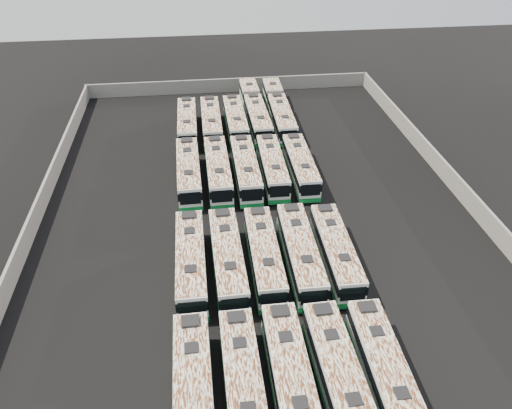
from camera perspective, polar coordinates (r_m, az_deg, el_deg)
name	(u,v)px	position (r m, az deg, el deg)	size (l,w,h in m)	color
ground	(259,223)	(50.89, 0.37, -2.10)	(140.00, 140.00, 0.00)	black
perimeter_wall	(259,214)	(50.25, 0.37, -1.09)	(45.20, 73.20, 2.20)	slate
bus_front_far_left	(194,395)	(34.80, -7.12, -20.75)	(2.61, 11.93, 3.36)	white
bus_front_left	(244,387)	(34.95, -1.41, -20.15)	(2.53, 11.62, 3.27)	white
bus_front_center	(291,382)	(35.23, 4.07, -19.54)	(2.55, 11.89, 3.35)	white
bus_front_right	(340,379)	(35.74, 9.55, -19.04)	(2.74, 11.86, 3.33)	white
bus_front_far_right	(385,374)	(36.66, 14.58, -18.20)	(2.59, 11.52, 3.24)	white
bus_midfront_far_left	(191,262)	(43.86, -7.43, -6.51)	(2.53, 11.84, 3.33)	white
bus_midfront_left	(228,259)	(43.84, -3.25, -6.24)	(2.71, 11.90, 3.34)	white
bus_midfront_center	(264,256)	(44.21, 0.94, -5.86)	(2.51, 11.54, 3.25)	white
bus_midfront_right	(300,253)	(44.60, 5.09, -5.52)	(2.66, 11.88, 3.34)	white
bus_midfront_far_right	(336,251)	(45.23, 9.12, -5.32)	(2.62, 11.46, 3.22)	white
bus_midback_far_left	(189,172)	(56.58, -7.69, 3.70)	(2.72, 11.94, 3.35)	white
bus_midback_left	(218,170)	(56.59, -4.37, 3.93)	(2.64, 11.93, 3.35)	white
bus_midback_center	(246,169)	(56.66, -1.18, 4.07)	(2.53, 11.90, 3.35)	white
bus_midback_right	(272,167)	(57.24, 1.89, 4.33)	(2.64, 11.56, 3.24)	white
bus_midback_far_right	(300,166)	(57.65, 5.11, 4.42)	(2.55, 11.48, 3.23)	white
bus_back_far_left	(187,123)	(68.24, -7.84, 9.18)	(2.50, 11.66, 3.28)	white
bus_back_left	(211,122)	(68.17, -5.13, 9.35)	(2.55, 11.75, 3.31)	white
bus_back_center	(235,121)	(68.45, -2.36, 9.56)	(2.55, 11.74, 3.30)	white
bus_back_right	(255,110)	(71.62, -0.12, 10.74)	(2.64, 18.25, 3.31)	white
bus_back_far_right	(279,109)	(71.89, 2.61, 10.80)	(2.87, 18.26, 3.30)	white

